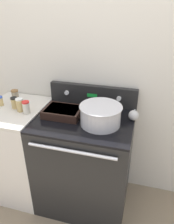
{
  "coord_description": "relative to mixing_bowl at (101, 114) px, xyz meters",
  "views": [
    {
      "loc": [
        0.44,
        -1.17,
        1.81
      ],
      "look_at": [
        0.02,
        0.33,
        0.98
      ],
      "focal_mm": 35.0,
      "sensor_mm": 36.0,
      "label": 1
    }
  ],
  "objects": [
    {
      "name": "side_counter",
      "position": [
        -0.8,
        0.04,
        -0.54
      ],
      "size": [
        0.51,
        0.63,
        0.93
      ],
      "color": "silver",
      "rests_on": "ground_plane"
    },
    {
      "name": "ladle",
      "position": [
        0.24,
        0.15,
        -0.05
      ],
      "size": [
        0.08,
        0.33,
        0.08
      ],
      "color": "#B7B7B7",
      "rests_on": "stove_range"
    },
    {
      "name": "control_panel",
      "position": [
        -0.14,
        0.33,
        0.0
      ],
      "size": [
        0.8,
        0.07,
        0.18
      ],
      "color": "black",
      "rests_on": "stove_range"
    },
    {
      "name": "casserole_dish",
      "position": [
        -0.33,
        0.05,
        -0.05
      ],
      "size": [
        0.31,
        0.23,
        0.07
      ],
      "color": "black",
      "rests_on": "stove_range"
    },
    {
      "name": "spice_jar_black_cap",
      "position": [
        -0.78,
        0.04,
        -0.03
      ],
      "size": [
        0.06,
        0.06,
        0.1
      ],
      "color": "tan",
      "rests_on": "side_counter"
    },
    {
      "name": "spice_jar_white_cap",
      "position": [
        -0.7,
        0.01,
        -0.02
      ],
      "size": [
        0.06,
        0.06,
        0.12
      ],
      "color": "tan",
      "rests_on": "side_counter"
    },
    {
      "name": "kitchen_wall",
      "position": [
        -0.14,
        0.39,
        0.24
      ],
      "size": [
        8.0,
        0.05,
        2.5
      ],
      "color": "silver",
      "rests_on": "ground_plane"
    },
    {
      "name": "spice_jar_blue_cap",
      "position": [
        -0.93,
        0.06,
        -0.03
      ],
      "size": [
        0.05,
        0.05,
        0.09
      ],
      "color": "tan",
      "rests_on": "side_counter"
    },
    {
      "name": "spice_jar_brown_cap",
      "position": [
        -0.86,
        0.18,
        -0.02
      ],
      "size": [
        0.07,
        0.07,
        0.11
      ],
      "color": "gray",
      "rests_on": "side_counter"
    },
    {
      "name": "spice_jar_red_cap",
      "position": [
        -0.63,
        -0.02,
        -0.02
      ],
      "size": [
        0.06,
        0.06,
        0.11
      ],
      "color": "beige",
      "rests_on": "side_counter"
    },
    {
      "name": "mixing_bowl",
      "position": [
        0.0,
        0.0,
        0.0
      ],
      "size": [
        0.33,
        0.33,
        0.16
      ],
      "color": "silver",
      "rests_on": "stove_range"
    },
    {
      "name": "stove_range",
      "position": [
        -0.14,
        0.04,
        -0.55
      ],
      "size": [
        0.8,
        0.66,
        0.92
      ],
      "color": "black",
      "rests_on": "ground_plane"
    }
  ]
}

